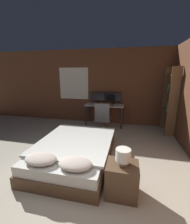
{
  "coord_description": "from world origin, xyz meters",
  "views": [
    {
      "loc": [
        0.73,
        -1.51,
        1.84
      ],
      "look_at": [
        -0.22,
        2.63,
        0.75
      ],
      "focal_mm": 24.0,
      "sensor_mm": 36.0,
      "label": 1
    }
  ],
  "objects_px": {
    "monitor_left": "(98,97)",
    "bed": "(75,152)",
    "keyboard": "(104,105)",
    "office_chair": "(103,121)",
    "nightstand": "(122,179)",
    "bookshelf": "(171,98)",
    "desk": "(105,108)",
    "computer_mouse": "(112,105)",
    "bedside_lamp": "(123,155)",
    "monitor_right": "(114,98)"
  },
  "relations": [
    {
      "from": "monitor_left",
      "to": "bed",
      "type": "bearing_deg",
      "value": -88.86
    },
    {
      "from": "keyboard",
      "to": "office_chair",
      "type": "bearing_deg",
      "value": -83.58
    },
    {
      "from": "nightstand",
      "to": "keyboard",
      "type": "height_order",
      "value": "keyboard"
    },
    {
      "from": "nightstand",
      "to": "bookshelf",
      "type": "distance_m",
      "value": 3.28
    },
    {
      "from": "desk",
      "to": "computer_mouse",
      "type": "relative_size",
      "value": 19.35
    },
    {
      "from": "bedside_lamp",
      "to": "bed",
      "type": "bearing_deg",
      "value": 146.09
    },
    {
      "from": "nightstand",
      "to": "monitor_left",
      "type": "bearing_deg",
      "value": 107.99
    },
    {
      "from": "keyboard",
      "to": "bookshelf",
      "type": "distance_m",
      "value": 2.11
    },
    {
      "from": "office_chair",
      "to": "computer_mouse",
      "type": "bearing_deg",
      "value": 64.84
    },
    {
      "from": "keyboard",
      "to": "office_chair",
      "type": "height_order",
      "value": "office_chair"
    },
    {
      "from": "monitor_left",
      "to": "keyboard",
      "type": "height_order",
      "value": "monitor_left"
    },
    {
      "from": "keyboard",
      "to": "bookshelf",
      "type": "relative_size",
      "value": 0.21
    },
    {
      "from": "bedside_lamp",
      "to": "desk",
      "type": "bearing_deg",
      "value": 104.16
    },
    {
      "from": "monitor_right",
      "to": "computer_mouse",
      "type": "bearing_deg",
      "value": -88.28
    },
    {
      "from": "bedside_lamp",
      "to": "bookshelf",
      "type": "height_order",
      "value": "bookshelf"
    },
    {
      "from": "bed",
      "to": "monitor_right",
      "type": "distance_m",
      "value": 2.81
    },
    {
      "from": "monitor_left",
      "to": "office_chair",
      "type": "distance_m",
      "value": 1.13
    },
    {
      "from": "nightstand",
      "to": "bedside_lamp",
      "type": "relative_size",
      "value": 2.11
    },
    {
      "from": "monitor_right",
      "to": "desk",
      "type": "bearing_deg",
      "value": -147.24
    },
    {
      "from": "bed",
      "to": "nightstand",
      "type": "xyz_separation_m",
      "value": [
        1.03,
        -0.69,
        0.03
      ]
    },
    {
      "from": "monitor_right",
      "to": "bed",
      "type": "bearing_deg",
      "value": -101.22
    },
    {
      "from": "bed",
      "to": "bookshelf",
      "type": "bearing_deg",
      "value": 43.53
    },
    {
      "from": "nightstand",
      "to": "monitor_right",
      "type": "height_order",
      "value": "monitor_right"
    },
    {
      "from": "bookshelf",
      "to": "office_chair",
      "type": "bearing_deg",
      "value": -167.83
    },
    {
      "from": "nightstand",
      "to": "keyboard",
      "type": "relative_size",
      "value": 1.26
    },
    {
      "from": "desk",
      "to": "bookshelf",
      "type": "relative_size",
      "value": 0.66
    },
    {
      "from": "desk",
      "to": "office_chair",
      "type": "distance_m",
      "value": 0.75
    },
    {
      "from": "keyboard",
      "to": "office_chair",
      "type": "distance_m",
      "value": 0.65
    },
    {
      "from": "bookshelf",
      "to": "computer_mouse",
      "type": "bearing_deg",
      "value": 177.44
    },
    {
      "from": "monitor_right",
      "to": "computer_mouse",
      "type": "xyz_separation_m",
      "value": [
        0.01,
        -0.37,
        -0.22
      ]
    },
    {
      "from": "nightstand",
      "to": "bookshelf",
      "type": "height_order",
      "value": "bookshelf"
    },
    {
      "from": "nightstand",
      "to": "bedside_lamp",
      "type": "bearing_deg",
      "value": -90.0
    },
    {
      "from": "monitor_right",
      "to": "office_chair",
      "type": "height_order",
      "value": "monitor_right"
    },
    {
      "from": "desk",
      "to": "monitor_right",
      "type": "xyz_separation_m",
      "value": [
        0.29,
        0.19,
        0.34
      ]
    },
    {
      "from": "bed",
      "to": "computer_mouse",
      "type": "distance_m",
      "value": 2.4
    },
    {
      "from": "monitor_left",
      "to": "bookshelf",
      "type": "bearing_deg",
      "value": -10.71
    },
    {
      "from": "bed",
      "to": "office_chair",
      "type": "relative_size",
      "value": 2.09
    },
    {
      "from": "monitor_left",
      "to": "bookshelf",
      "type": "xyz_separation_m",
      "value": [
        2.37,
        -0.45,
        0.12
      ]
    },
    {
      "from": "monitor_left",
      "to": "bookshelf",
      "type": "height_order",
      "value": "bookshelf"
    },
    {
      "from": "nightstand",
      "to": "bedside_lamp",
      "type": "height_order",
      "value": "bedside_lamp"
    },
    {
      "from": "bedside_lamp",
      "to": "bookshelf",
      "type": "distance_m",
      "value": 3.19
    },
    {
      "from": "nightstand",
      "to": "computer_mouse",
      "type": "distance_m",
      "value": 3.06
    },
    {
      "from": "monitor_right",
      "to": "keyboard",
      "type": "xyz_separation_m",
      "value": [
        -0.29,
        -0.37,
        -0.23
      ]
    },
    {
      "from": "monitor_left",
      "to": "keyboard",
      "type": "xyz_separation_m",
      "value": [
        0.29,
        -0.37,
        -0.23
      ]
    },
    {
      "from": "keyboard",
      "to": "computer_mouse",
      "type": "distance_m",
      "value": 0.3
    },
    {
      "from": "bedside_lamp",
      "to": "computer_mouse",
      "type": "height_order",
      "value": "computer_mouse"
    },
    {
      "from": "nightstand",
      "to": "office_chair",
      "type": "bearing_deg",
      "value": 106.72
    },
    {
      "from": "nightstand",
      "to": "office_chair",
      "type": "distance_m",
      "value": 2.57
    },
    {
      "from": "bed",
      "to": "desk",
      "type": "bearing_deg",
      "value": 84.52
    },
    {
      "from": "monitor_left",
      "to": "keyboard",
      "type": "bearing_deg",
      "value": -51.89
    }
  ]
}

